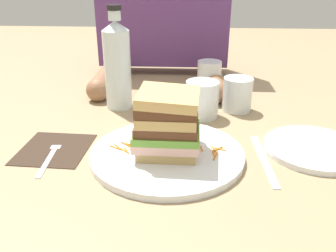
% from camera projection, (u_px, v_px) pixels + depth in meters
% --- Properties ---
extents(ground_plane, '(3.00, 3.00, 0.00)m').
position_uv_depth(ground_plane, '(176.00, 154.00, 0.72)').
color(ground_plane, '#9E8460').
extents(main_plate, '(0.30, 0.30, 0.01)m').
position_uv_depth(main_plate, '(167.00, 154.00, 0.71)').
color(main_plate, white).
rests_on(main_plate, ground_plane).
extents(sandwich, '(0.12, 0.11, 0.13)m').
position_uv_depth(sandwich, '(167.00, 123.00, 0.68)').
color(sandwich, tan).
rests_on(sandwich, main_plate).
extents(carrot_shred_0, '(0.02, 0.02, 0.00)m').
position_uv_depth(carrot_shred_0, '(117.00, 146.00, 0.72)').
color(carrot_shred_0, orange).
rests_on(carrot_shred_0, main_plate).
extents(carrot_shred_1, '(0.03, 0.02, 0.00)m').
position_uv_depth(carrot_shred_1, '(127.00, 145.00, 0.72)').
color(carrot_shred_1, orange).
rests_on(carrot_shred_1, main_plate).
extents(carrot_shred_2, '(0.02, 0.02, 0.00)m').
position_uv_depth(carrot_shred_2, '(122.00, 149.00, 0.71)').
color(carrot_shred_2, orange).
rests_on(carrot_shred_2, main_plate).
extents(carrot_shred_3, '(0.03, 0.02, 0.00)m').
position_uv_depth(carrot_shred_3, '(116.00, 148.00, 0.71)').
color(carrot_shred_3, orange).
rests_on(carrot_shred_3, main_plate).
extents(carrot_shred_4, '(0.02, 0.02, 0.00)m').
position_uv_depth(carrot_shred_4, '(135.00, 151.00, 0.70)').
color(carrot_shred_4, orange).
rests_on(carrot_shred_4, main_plate).
extents(carrot_shred_5, '(0.01, 0.02, 0.00)m').
position_uv_depth(carrot_shred_5, '(126.00, 150.00, 0.70)').
color(carrot_shred_5, orange).
rests_on(carrot_shred_5, main_plate).
extents(carrot_shred_6, '(0.02, 0.01, 0.00)m').
position_uv_depth(carrot_shred_6, '(130.00, 145.00, 0.73)').
color(carrot_shred_6, orange).
rests_on(carrot_shred_6, main_plate).
extents(carrot_shred_7, '(0.01, 0.02, 0.00)m').
position_uv_depth(carrot_shred_7, '(202.00, 148.00, 0.71)').
color(carrot_shred_7, orange).
rests_on(carrot_shred_7, main_plate).
extents(carrot_shred_8, '(0.01, 0.02, 0.00)m').
position_uv_depth(carrot_shred_8, '(214.00, 148.00, 0.71)').
color(carrot_shred_8, orange).
rests_on(carrot_shred_8, main_plate).
extents(carrot_shred_9, '(0.01, 0.03, 0.00)m').
position_uv_depth(carrot_shred_9, '(216.00, 156.00, 0.68)').
color(carrot_shred_9, orange).
rests_on(carrot_shred_9, main_plate).
extents(carrot_shred_10, '(0.02, 0.01, 0.00)m').
position_uv_depth(carrot_shred_10, '(220.00, 150.00, 0.71)').
color(carrot_shred_10, orange).
rests_on(carrot_shred_10, main_plate).
extents(carrot_shred_11, '(0.01, 0.02, 0.00)m').
position_uv_depth(carrot_shred_11, '(214.00, 153.00, 0.69)').
color(carrot_shred_11, orange).
rests_on(carrot_shred_11, main_plate).
extents(carrot_shred_12, '(0.02, 0.02, 0.00)m').
position_uv_depth(carrot_shred_12, '(218.00, 150.00, 0.71)').
color(carrot_shred_12, orange).
rests_on(carrot_shred_12, main_plate).
extents(napkin_dark, '(0.14, 0.15, 0.00)m').
position_uv_depth(napkin_dark, '(55.00, 149.00, 0.74)').
color(napkin_dark, '#38281E').
rests_on(napkin_dark, ground_plane).
extents(fork, '(0.03, 0.17, 0.00)m').
position_uv_depth(fork, '(51.00, 153.00, 0.72)').
color(fork, silver).
rests_on(fork, napkin_dark).
extents(knife, '(0.02, 0.20, 0.00)m').
position_uv_depth(knife, '(265.00, 161.00, 0.69)').
color(knife, silver).
rests_on(knife, ground_plane).
extents(juice_glass, '(0.08, 0.08, 0.09)m').
position_uv_depth(juice_glass, '(202.00, 101.00, 0.88)').
color(juice_glass, white).
rests_on(juice_glass, ground_plane).
extents(water_bottle, '(0.07, 0.07, 0.26)m').
position_uv_depth(water_bottle, '(117.00, 64.00, 0.91)').
color(water_bottle, silver).
rests_on(water_bottle, ground_plane).
extents(empty_tumbler_0, '(0.07, 0.07, 0.09)m').
position_uv_depth(empty_tumbler_0, '(209.00, 77.00, 1.05)').
color(empty_tumbler_0, silver).
rests_on(empty_tumbler_0, ground_plane).
extents(empty_tumbler_1, '(0.07, 0.07, 0.09)m').
position_uv_depth(empty_tumbler_1, '(237.00, 94.00, 0.92)').
color(empty_tumbler_1, silver).
rests_on(empty_tumbler_1, ground_plane).
extents(side_plate, '(0.20, 0.20, 0.01)m').
position_uv_depth(side_plate, '(314.00, 148.00, 0.73)').
color(side_plate, white).
rests_on(side_plate, ground_plane).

